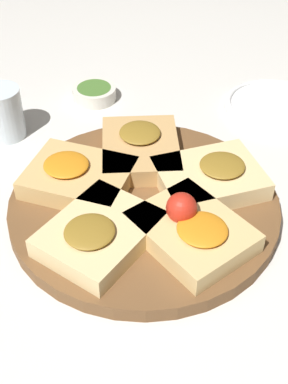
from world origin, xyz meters
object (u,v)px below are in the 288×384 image
object	(u,v)px
water_glass	(3,113)
dipping_bowl	(94,93)
serving_board	(144,205)
plate_left	(274,106)

from	to	relation	value
water_glass	dipping_bowl	distance (m)	0.19
serving_board	plate_left	world-z (taller)	serving_board
plate_left	water_glass	distance (m)	0.50
plate_left	water_glass	size ratio (longest dim) A/B	2.05
serving_board	water_glass	world-z (taller)	water_glass
serving_board	water_glass	bearing A→B (deg)	-141.12
serving_board	water_glass	distance (m)	0.32
serving_board	plate_left	xyz separation A→B (m)	(-0.23, 0.30, -0.00)
serving_board	dipping_bowl	size ratio (longest dim) A/B	4.73
water_glass	dipping_bowl	world-z (taller)	water_glass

